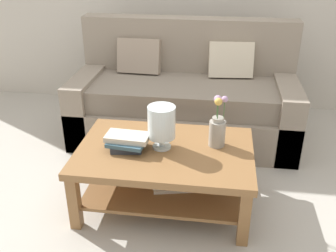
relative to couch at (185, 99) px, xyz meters
The scene contains 6 objects.
ground_plane 0.87m from the couch, 97.37° to the right, with size 10.00×10.00×0.00m, color #B7B2A8.
couch is the anchor object (origin of this frame).
coffee_table 1.09m from the couch, 91.17° to the right, with size 1.19×0.80×0.44m.
book_stack_main 1.16m from the couch, 103.91° to the right, with size 0.30×0.24×0.11m.
glass_hurricane_vase 1.10m from the couch, 92.60° to the right, with size 0.19×0.19×0.30m.
flower_pitcher 1.06m from the couch, 71.92° to the right, with size 0.11×0.11×0.36m.
Camera 1 is at (0.42, -2.56, 1.76)m, focal length 41.40 mm.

